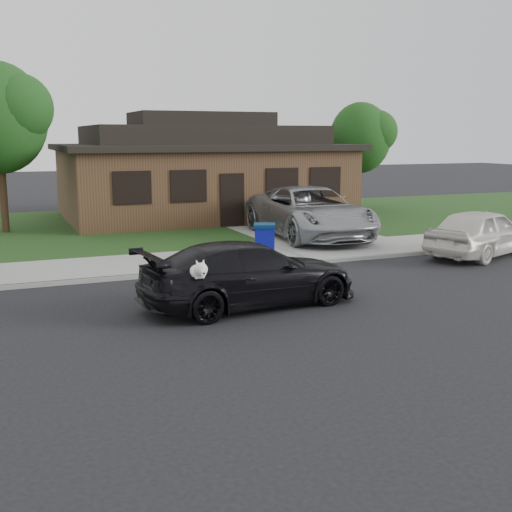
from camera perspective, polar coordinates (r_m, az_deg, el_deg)
name	(u,v)px	position (r m, az deg, el deg)	size (l,w,h in m)	color
ground	(234,305)	(14.49, -2.00, -4.36)	(120.00, 120.00, 0.00)	black
sidewalk	(175,262)	(19.13, -7.20, -0.57)	(60.00, 3.00, 0.12)	gray
curb	(190,272)	(17.71, -5.93, -1.44)	(60.00, 0.12, 0.12)	gray
lawn	(124,227)	(26.83, -11.67, 2.52)	(60.00, 13.00, 0.13)	#193814
driveway	(287,229)	(25.81, 2.81, 2.43)	(4.50, 13.00, 0.14)	gray
sedan	(249,274)	(14.25, -0.61, -1.61)	(5.18, 2.59, 1.45)	black
minivan	(310,212)	(23.24, 4.81, 3.91)	(3.00, 6.50, 1.81)	#9EA1A5
white_compact	(482,232)	(21.39, 19.44, 2.00)	(1.80, 4.48, 1.53)	silver
recycling_bin	(265,241)	(19.14, 0.76, 1.33)	(0.83, 0.83, 1.06)	#0D1396
house	(202,172)	(29.53, -4.85, 7.46)	(12.60, 8.60, 4.65)	#422B1C
tree_0	(3,116)	(26.03, -21.60, 11.51)	(3.78, 3.60, 6.34)	#332114
tree_1	(364,137)	(32.34, 9.56, 10.43)	(3.15, 3.00, 5.25)	#332114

